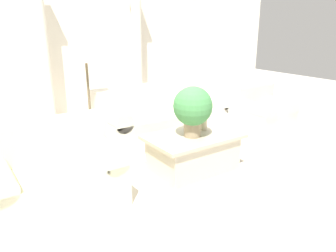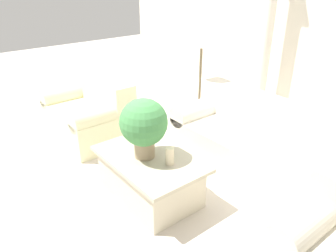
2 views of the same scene
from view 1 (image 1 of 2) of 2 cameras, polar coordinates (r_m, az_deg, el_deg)
The scene contains 11 objects.
ground_plane at distance 4.59m, azimuth -0.71°, elevation -5.53°, with size 16.00×16.00×0.00m, color beige.
wall_back at distance 6.78m, azimuth -14.72°, elevation 15.39°, with size 10.00×0.06×3.20m.
sofa_long at distance 5.34m, azimuth -0.58°, elevation 1.76°, with size 2.21×0.86×0.84m.
loveseat at distance 3.56m, azimuth -19.60°, elevation -7.62°, with size 1.30×0.86×0.84m.
coffee_table at distance 4.15m, azimuth 4.39°, elevation -4.58°, with size 1.16×0.74×0.47m.
potted_plant at distance 3.92m, azimuth 4.33°, elevation 3.20°, with size 0.48×0.48×0.62m.
pillar_candle at distance 4.24m, azimuth 6.26°, elevation 0.46°, with size 0.08×0.08×0.18m.
floor_lamp at distance 4.73m, azimuth -14.11°, elevation 11.61°, with size 0.43×0.43×1.56m.
column_left at distance 6.25m, azimuth -20.85°, elevation 11.60°, with size 0.27×0.27×2.48m.
column_right at distance 6.93m, azimuth -5.38°, elevation 13.15°, with size 0.27×0.27×2.48m.
armchair at distance 5.63m, azimuth 15.67°, elevation 2.04°, with size 0.81×0.82×0.81m.
Camera 1 is at (-2.33, -3.52, 1.82)m, focal length 35.00 mm.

